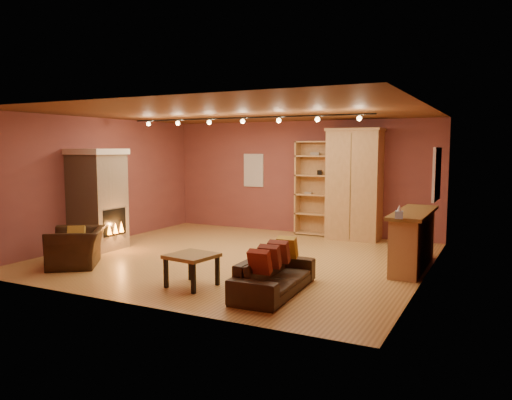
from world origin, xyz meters
The scene contains 16 objects.
floor centered at (0.00, 0.00, 0.00)m, with size 7.00×7.00×0.00m, color #A87A3B.
ceiling centered at (0.00, 0.00, 2.80)m, with size 7.00×7.00×0.00m, color brown.
back_wall centered at (0.00, 3.25, 1.40)m, with size 7.00×0.02×2.80m, color brown.
left_wall centered at (-3.50, 0.00, 1.40)m, with size 0.02×6.50×2.80m, color brown.
right_wall centered at (3.50, 0.00, 1.40)m, with size 0.02×6.50×2.80m, color brown.
fireplace centered at (-3.04, -0.60, 1.06)m, with size 1.01×0.98×2.12m.
back_window centered at (-1.30, 3.23, 1.55)m, with size 0.56×0.04×0.86m, color silver.
bookcase centered at (0.46, 3.13, 1.17)m, with size 0.94×0.37×2.30m.
armoire centered at (1.49, 2.92, 1.30)m, with size 1.27×0.72×2.58m.
bar_counter centered at (3.20, 0.63, 0.52)m, with size 0.58×2.15×1.03m.
tissue_box centered at (3.15, -0.47, 1.12)m, with size 0.13×0.13×0.21m.
right_window centered at (3.47, 1.40, 1.65)m, with size 0.05×0.90×1.00m, color silver.
loveseat centered at (1.63, -1.87, 0.37)m, with size 0.62×1.85×0.76m.
armchair centered at (-2.28, -1.94, 0.46)m, with size 1.16×1.24×0.91m.
coffee_table centered at (0.35, -2.14, 0.43)m, with size 0.76×0.76×0.51m.
track_rail centered at (0.00, 0.20, 2.68)m, with size 5.20×0.09×0.13m.
Camera 1 is at (4.62, -8.44, 2.14)m, focal length 35.00 mm.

